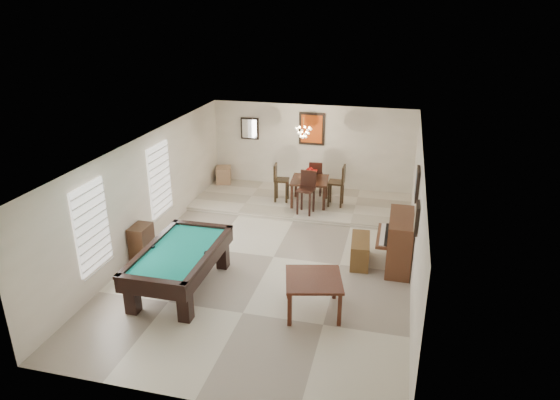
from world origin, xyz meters
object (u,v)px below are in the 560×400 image
at_px(apothecary_chest, 142,243).
at_px(dining_chair_south, 306,193).
at_px(dining_chair_west, 282,183).
at_px(flower_vase, 310,171).
at_px(square_table, 313,295).
at_px(dining_chair_east, 336,186).
at_px(chandelier, 303,129).
at_px(dining_table, 310,189).
at_px(corner_bench, 224,175).
at_px(pool_table, 181,269).
at_px(upright_piano, 393,241).
at_px(piano_bench, 360,251).
at_px(dining_chair_north, 316,178).

relative_size(apothecary_chest, dining_chair_south, 0.73).
bearing_deg(dining_chair_west, flower_vase, -96.44).
relative_size(square_table, dining_chair_east, 0.88).
relative_size(apothecary_chest, chandelier, 1.38).
relative_size(dining_table, dining_chair_south, 0.88).
bearing_deg(square_table, dining_chair_south, 103.08).
distance_m(square_table, corner_bench, 7.18).
xyz_separation_m(pool_table, square_table, (2.70, -0.17, -0.07)).
relative_size(flower_vase, dining_chair_west, 0.21).
height_order(square_table, corner_bench, square_table).
bearing_deg(flower_vase, corner_bench, 159.96).
bearing_deg(dining_chair_east, upright_piano, 30.43).
bearing_deg(corner_bench, pool_table, -78.20).
xyz_separation_m(pool_table, upright_piano, (4.05, 1.96, 0.16)).
bearing_deg(piano_bench, square_table, -107.39).
distance_m(flower_vase, dining_chair_south, 0.80).
bearing_deg(flower_vase, dining_table, 0.00).
relative_size(square_table, dining_table, 1.01).
bearing_deg(dining_chair_east, chandelier, -94.31).
xyz_separation_m(apothecary_chest, chandelier, (2.78, 4.04, 1.79)).
xyz_separation_m(piano_bench, corner_bench, (-4.58, 3.92, 0.08)).
height_order(dining_chair_east, corner_bench, dining_chair_east).
bearing_deg(dining_chair_east, apothecary_chest, -42.74).
xyz_separation_m(apothecary_chest, dining_chair_west, (2.21, 3.93, 0.24)).
bearing_deg(piano_bench, dining_table, 120.38).
height_order(dining_chair_west, chandelier, chandelier).
relative_size(dining_table, chandelier, 1.66).
distance_m(dining_chair_west, chandelier, 1.65).
height_order(dining_chair_north, corner_bench, dining_chair_north).
bearing_deg(dining_chair_west, chandelier, -85.10).
bearing_deg(piano_bench, pool_table, -150.15).
bearing_deg(apothecary_chest, dining_table, 52.50).
height_order(flower_vase, chandelier, chandelier).
bearing_deg(dining_chair_north, chandelier, 61.17).
height_order(apothecary_chest, chandelier, chandelier).
height_order(piano_bench, dining_chair_east, dining_chair_east).
bearing_deg(flower_vase, dining_chair_north, 86.74).
xyz_separation_m(square_table, corner_bench, (-3.93, 6.01, 0.02)).
bearing_deg(piano_bench, dining_chair_west, 130.78).
bearing_deg(flower_vase, chandelier, 152.59).
xyz_separation_m(square_table, apothecary_chest, (-4.02, 1.04, 0.07)).
bearing_deg(corner_bench, flower_vase, -20.04).
xyz_separation_m(upright_piano, dining_chair_south, (-2.33, 2.11, 0.10)).
relative_size(square_table, corner_bench, 1.86).
relative_size(pool_table, dining_chair_south, 2.21).
bearing_deg(pool_table, piano_bench, 29.51).
relative_size(dining_chair_west, corner_bench, 1.95).
relative_size(piano_bench, dining_chair_north, 0.99).
bearing_deg(square_table, dining_table, 101.61).
height_order(piano_bench, apothecary_chest, apothecary_chest).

